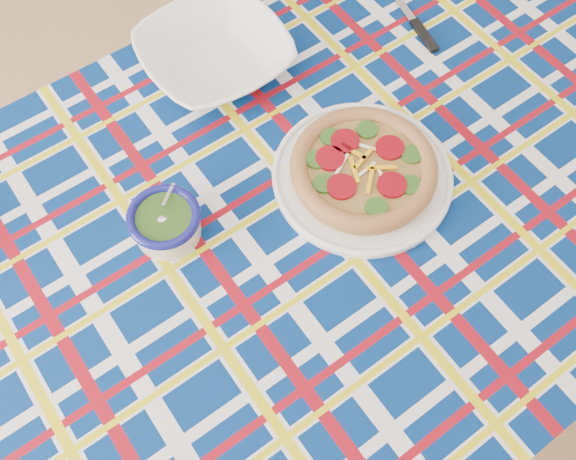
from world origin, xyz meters
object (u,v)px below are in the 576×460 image
object	(u,v)px
pesto_bowl	(165,221)
serving_bowl	(215,55)
main_focaccia_plate	(364,168)
dining_table	(281,247)

from	to	relation	value
pesto_bowl	serving_bowl	size ratio (longest dim) A/B	0.44
main_focaccia_plate	serving_bowl	xyz separation A→B (m)	(-0.20, 0.36, 0.00)
dining_table	main_focaccia_plate	size ratio (longest dim) A/B	5.68
main_focaccia_plate	serving_bowl	bearing A→B (deg)	119.78
dining_table	main_focaccia_plate	xyz separation A→B (m)	(0.18, 0.06, 0.12)
pesto_bowl	dining_table	bearing A→B (deg)	-13.59
serving_bowl	main_focaccia_plate	bearing A→B (deg)	-60.22
dining_table	serving_bowl	bearing A→B (deg)	74.03
main_focaccia_plate	pesto_bowl	size ratio (longest dim) A/B	2.68
dining_table	pesto_bowl	bearing A→B (deg)	147.25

